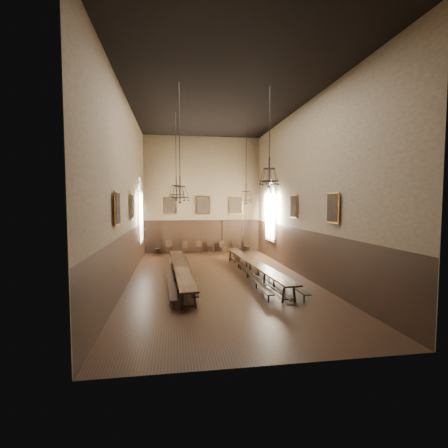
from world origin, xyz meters
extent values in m
cube|color=black|center=(0.00, 0.00, -0.01)|extent=(9.00, 18.00, 0.02)
cube|color=black|center=(0.00, 0.00, 9.01)|extent=(9.00, 18.00, 0.02)
cube|color=#7C6A4C|center=(0.00, 9.01, 4.50)|extent=(9.00, 0.02, 9.00)
cube|color=#7C6A4C|center=(0.00, -9.01, 4.50)|extent=(9.00, 0.02, 9.00)
cube|color=#7C6A4C|center=(-4.51, 0.00, 4.50)|extent=(0.02, 18.00, 9.00)
cube|color=#7C6A4C|center=(4.51, 0.00, 4.50)|extent=(0.02, 18.00, 9.00)
cube|color=black|center=(-1.96, -0.10, 0.74)|extent=(1.16, 9.95, 0.07)
cube|color=black|center=(1.91, 0.20, 0.75)|extent=(1.30, 10.12, 0.07)
cube|color=black|center=(-2.51, -0.08, 0.40)|extent=(0.76, 9.47, 0.05)
cube|color=black|center=(-1.54, 0.23, 0.40)|extent=(0.38, 9.30, 0.05)
cube|color=black|center=(1.50, -0.03, 0.39)|extent=(0.52, 9.15, 0.05)
cube|color=black|center=(2.62, -0.26, 0.39)|extent=(0.61, 9.10, 0.05)
cube|color=black|center=(-3.46, 8.55, 0.42)|extent=(0.43, 0.43, 0.05)
cube|color=black|center=(-3.46, 8.72, 0.66)|extent=(0.40, 0.07, 0.47)
cube|color=black|center=(-2.60, 8.46, 0.49)|extent=(0.57, 0.57, 0.05)
cube|color=black|center=(-2.60, 8.66, 0.76)|extent=(0.45, 0.18, 0.54)
cube|color=black|center=(-1.46, 8.58, 0.46)|extent=(0.51, 0.51, 0.05)
cube|color=black|center=(-1.46, 8.76, 0.71)|extent=(0.42, 0.13, 0.51)
cube|color=black|center=(-0.40, 8.49, 0.45)|extent=(0.53, 0.53, 0.05)
cube|color=black|center=(-0.40, 8.66, 0.69)|extent=(0.41, 0.17, 0.50)
cube|color=black|center=(0.54, 8.54, 0.49)|extent=(0.47, 0.47, 0.05)
cube|color=black|center=(0.54, 8.74, 0.76)|extent=(0.46, 0.05, 0.55)
cube|color=black|center=(1.47, 8.52, 0.45)|extent=(0.50, 0.50, 0.05)
cube|color=black|center=(1.47, 8.70, 0.70)|extent=(0.42, 0.13, 0.50)
cube|color=black|center=(2.54, 8.47, 0.49)|extent=(0.51, 0.51, 0.05)
cube|color=black|center=(2.54, 8.67, 0.77)|extent=(0.46, 0.09, 0.55)
cube|color=black|center=(3.46, 8.54, 0.45)|extent=(0.52, 0.52, 0.05)
cube|color=black|center=(3.46, 8.73, 0.71)|extent=(0.42, 0.15, 0.50)
cylinder|color=black|center=(-2.10, 2.48, 7.18)|extent=(0.03, 0.03, 3.64)
torus|color=black|center=(-2.10, 2.48, 4.36)|extent=(0.81, 0.81, 0.05)
torus|color=black|center=(-2.10, 2.48, 4.89)|extent=(0.51, 0.51, 0.04)
cylinder|color=black|center=(-2.10, 2.48, 4.79)|extent=(0.06, 0.06, 1.14)
cylinder|color=black|center=(2.00, 2.56, 7.02)|extent=(0.03, 0.03, 3.97)
torus|color=black|center=(2.00, 2.56, 4.06)|extent=(0.79, 0.79, 0.05)
torus|color=black|center=(2.00, 2.56, 4.57)|extent=(0.50, 0.50, 0.04)
cylinder|color=black|center=(2.00, 2.56, 4.48)|extent=(0.06, 0.06, 1.11)
cylinder|color=black|center=(-1.98, -2.12, 7.03)|extent=(0.03, 0.03, 3.94)
torus|color=black|center=(-1.98, -2.12, 4.13)|extent=(0.75, 0.75, 0.04)
torus|color=black|center=(-1.98, -2.12, 4.62)|extent=(0.48, 0.48, 0.04)
cylinder|color=black|center=(-1.98, -2.12, 4.53)|extent=(0.05, 0.05, 1.06)
cylinder|color=black|center=(1.92, -2.40, 7.46)|extent=(0.03, 0.03, 3.09)
torus|color=black|center=(1.92, -2.40, 4.86)|extent=(0.86, 0.86, 0.05)
torus|color=black|center=(1.92, -2.40, 5.41)|extent=(0.54, 0.54, 0.04)
cylinder|color=black|center=(1.92, -2.40, 5.31)|extent=(0.06, 0.06, 1.21)
cube|color=#B5742B|center=(-2.60, 8.88, 3.70)|extent=(1.10, 0.12, 1.40)
cube|color=black|center=(-2.60, 8.88, 3.70)|extent=(0.98, 0.02, 1.28)
cube|color=#B5742B|center=(0.00, 8.88, 3.70)|extent=(1.10, 0.12, 1.40)
cube|color=black|center=(0.00, 8.88, 3.70)|extent=(0.98, 0.02, 1.28)
cube|color=#B5742B|center=(2.60, 8.88, 3.70)|extent=(1.10, 0.12, 1.40)
cube|color=black|center=(2.60, 8.88, 3.70)|extent=(0.98, 0.02, 1.28)
cube|color=#B5742B|center=(-4.38, 1.00, 3.70)|extent=(0.12, 1.00, 1.30)
cube|color=black|center=(-4.38, 1.00, 3.70)|extent=(0.02, 0.88, 1.18)
cube|color=#B5742B|center=(-4.38, -3.50, 3.70)|extent=(0.12, 1.00, 1.30)
cube|color=black|center=(-4.38, -3.50, 3.70)|extent=(0.02, 0.88, 1.18)
cube|color=#B5742B|center=(4.38, 1.00, 3.70)|extent=(0.12, 1.00, 1.30)
cube|color=black|center=(4.38, 1.00, 3.70)|extent=(0.02, 0.88, 1.18)
cube|color=#B5742B|center=(4.38, -3.50, 3.70)|extent=(0.12, 1.00, 1.30)
cube|color=black|center=(4.38, -3.50, 3.70)|extent=(0.02, 0.88, 1.18)
camera|label=1|loc=(-2.25, -16.30, 3.93)|focal=26.00mm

